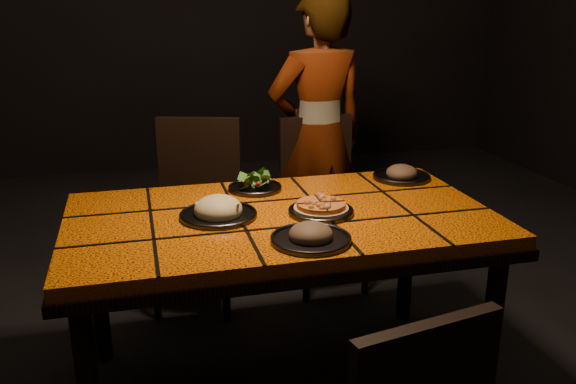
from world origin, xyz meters
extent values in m
cube|color=black|center=(0.00, 3.50, 1.50)|extent=(6.00, 0.04, 3.00)
cube|color=orange|center=(0.00, 0.00, 0.72)|extent=(1.60, 0.90, 0.05)
cube|color=black|center=(0.00, 0.00, 0.68)|extent=(1.62, 0.92, 0.04)
cylinder|color=black|center=(0.72, -0.37, 0.33)|extent=(0.07, 0.07, 0.66)
cylinder|color=black|center=(-0.72, 0.37, 0.33)|extent=(0.07, 0.07, 0.66)
cylinder|color=black|center=(0.72, 0.37, 0.33)|extent=(0.07, 0.07, 0.66)
cube|color=black|center=(-0.26, 0.77, 0.46)|extent=(0.53, 0.53, 0.04)
cube|color=black|center=(-0.20, 0.96, 0.71)|extent=(0.42, 0.16, 0.47)
cylinder|color=black|center=(-0.47, 0.66, 0.22)|extent=(0.04, 0.04, 0.44)
cylinder|color=black|center=(-0.14, 0.56, 0.22)|extent=(0.04, 0.04, 0.44)
cylinder|color=black|center=(-0.37, 0.99, 0.22)|extent=(0.04, 0.04, 0.44)
cylinder|color=black|center=(-0.04, 0.89, 0.22)|extent=(0.04, 0.04, 0.44)
cube|color=black|center=(0.45, 0.82, 0.44)|extent=(0.43, 0.43, 0.04)
cube|color=black|center=(0.45, 1.01, 0.69)|extent=(0.41, 0.06, 0.45)
cylinder|color=black|center=(0.30, 0.65, 0.21)|extent=(0.04, 0.04, 0.42)
cylinder|color=black|center=(0.63, 0.66, 0.21)|extent=(0.04, 0.04, 0.42)
cylinder|color=black|center=(0.28, 0.98, 0.21)|extent=(0.04, 0.04, 0.42)
cylinder|color=black|center=(0.61, 1.00, 0.21)|extent=(0.04, 0.04, 0.42)
imported|color=brown|center=(0.47, 1.03, 0.80)|extent=(0.63, 0.46, 1.59)
cylinder|color=#333237|center=(0.15, -0.04, 0.76)|extent=(0.25, 0.25, 0.01)
torus|color=#333237|center=(0.15, -0.04, 0.76)|extent=(0.25, 0.25, 0.01)
cylinder|color=tan|center=(0.15, -0.04, 0.77)|extent=(0.22, 0.22, 0.01)
cylinder|color=orange|center=(0.15, -0.04, 0.78)|extent=(0.19, 0.19, 0.02)
cylinder|color=#333237|center=(-0.24, 0.01, 0.76)|extent=(0.29, 0.29, 0.01)
torus|color=#333237|center=(-0.24, 0.01, 0.76)|extent=(0.29, 0.29, 0.01)
ellipsoid|color=beige|center=(-0.24, 0.01, 0.79)|extent=(0.17, 0.17, 0.10)
cylinder|color=#333237|center=(-0.04, 0.31, 0.76)|extent=(0.23, 0.23, 0.01)
torus|color=#333237|center=(-0.04, 0.31, 0.76)|extent=(0.23, 0.23, 0.01)
cylinder|color=#333237|center=(0.03, -0.30, 0.76)|extent=(0.27, 0.27, 0.01)
torus|color=#333237|center=(0.03, -0.30, 0.76)|extent=(0.27, 0.27, 0.01)
ellipsoid|color=brown|center=(0.03, -0.30, 0.78)|extent=(0.16, 0.16, 0.09)
cylinder|color=#333237|center=(0.64, 0.31, 0.76)|extent=(0.26, 0.26, 0.01)
torus|color=#333237|center=(0.64, 0.31, 0.76)|extent=(0.26, 0.26, 0.01)
ellipsoid|color=brown|center=(0.64, 0.31, 0.78)|extent=(0.15, 0.15, 0.08)
camera|label=1|loc=(-0.52, -2.12, 1.54)|focal=38.00mm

